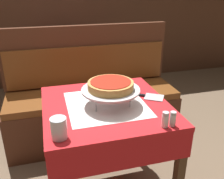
{
  "coord_description": "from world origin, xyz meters",
  "views": [
    {
      "loc": [
        -0.33,
        -1.33,
        1.43
      ],
      "look_at": [
        0.02,
        -0.05,
        0.86
      ],
      "focal_mm": 40.0,
      "sensor_mm": 36.0,
      "label": 1
    }
  ],
  "objects_px": {
    "pizza_server": "(145,96)",
    "water_glass_near": "(59,128)",
    "salt_shaker": "(165,120)",
    "deep_dish_pizza": "(111,85)",
    "pepper_shaker": "(173,119)",
    "booth_bench": "(92,107)",
    "pizza_pan_stand": "(111,90)",
    "dining_table_rear": "(60,50)",
    "dining_table_front": "(106,120)",
    "condiment_caddy": "(67,37)"
  },
  "relations": [
    {
      "from": "dining_table_front",
      "to": "salt_shaker",
      "type": "distance_m",
      "value": 0.43
    },
    {
      "from": "condiment_caddy",
      "to": "salt_shaker",
      "type": "bearing_deg",
      "value": -83.3
    },
    {
      "from": "pizza_pan_stand",
      "to": "pizza_server",
      "type": "bearing_deg",
      "value": 12.7
    },
    {
      "from": "pizza_pan_stand",
      "to": "water_glass_near",
      "type": "xyz_separation_m",
      "value": [
        -0.33,
        -0.27,
        -0.04
      ]
    },
    {
      "from": "pizza_server",
      "to": "salt_shaker",
      "type": "relative_size",
      "value": 3.07
    },
    {
      "from": "dining_table_front",
      "to": "salt_shaker",
      "type": "height_order",
      "value": "salt_shaker"
    },
    {
      "from": "dining_table_front",
      "to": "condiment_caddy",
      "type": "relative_size",
      "value": 4.25
    },
    {
      "from": "dining_table_rear",
      "to": "condiment_caddy",
      "type": "xyz_separation_m",
      "value": [
        0.11,
        0.11,
        0.14
      ]
    },
    {
      "from": "water_glass_near",
      "to": "salt_shaker",
      "type": "relative_size",
      "value": 1.26
    },
    {
      "from": "dining_table_rear",
      "to": "salt_shaker",
      "type": "bearing_deg",
      "value": -80.14
    },
    {
      "from": "deep_dish_pizza",
      "to": "salt_shaker",
      "type": "distance_m",
      "value": 0.39
    },
    {
      "from": "dining_table_front",
      "to": "dining_table_rear",
      "type": "bearing_deg",
      "value": 94.44
    },
    {
      "from": "dining_table_rear",
      "to": "pizza_pan_stand",
      "type": "distance_m",
      "value": 1.8
    },
    {
      "from": "salt_shaker",
      "to": "booth_bench",
      "type": "bearing_deg",
      "value": 98.42
    },
    {
      "from": "pizza_server",
      "to": "booth_bench",
      "type": "bearing_deg",
      "value": 105.75
    },
    {
      "from": "dining_table_front",
      "to": "deep_dish_pizza",
      "type": "distance_m",
      "value": 0.25
    },
    {
      "from": "condiment_caddy",
      "to": "dining_table_rear",
      "type": "bearing_deg",
      "value": -132.71
    },
    {
      "from": "deep_dish_pizza",
      "to": "water_glass_near",
      "type": "height_order",
      "value": "deep_dish_pizza"
    },
    {
      "from": "pepper_shaker",
      "to": "booth_bench",
      "type": "bearing_deg",
      "value": 100.55
    },
    {
      "from": "dining_table_rear",
      "to": "salt_shaker",
      "type": "distance_m",
      "value": 2.14
    },
    {
      "from": "dining_table_rear",
      "to": "pepper_shaker",
      "type": "xyz_separation_m",
      "value": [
        0.41,
        -2.1,
        0.13
      ]
    },
    {
      "from": "pizza_pan_stand",
      "to": "salt_shaker",
      "type": "bearing_deg",
      "value": -57.18
    },
    {
      "from": "dining_table_front",
      "to": "deep_dish_pizza",
      "type": "relative_size",
      "value": 2.8
    },
    {
      "from": "pizza_pan_stand",
      "to": "pepper_shaker",
      "type": "distance_m",
      "value": 0.4
    },
    {
      "from": "dining_table_front",
      "to": "pizza_pan_stand",
      "type": "bearing_deg",
      "value": -36.78
    },
    {
      "from": "dining_table_front",
      "to": "pepper_shaker",
      "type": "distance_m",
      "value": 0.46
    },
    {
      "from": "dining_table_front",
      "to": "condiment_caddy",
      "type": "xyz_separation_m",
      "value": [
        -0.03,
        1.88,
        0.16
      ]
    },
    {
      "from": "pepper_shaker",
      "to": "condiment_caddy",
      "type": "bearing_deg",
      "value": 97.79
    },
    {
      "from": "dining_table_rear",
      "to": "pizza_pan_stand",
      "type": "bearing_deg",
      "value": -84.82
    },
    {
      "from": "condiment_caddy",
      "to": "pizza_server",
      "type": "bearing_deg",
      "value": -80.56
    },
    {
      "from": "pizza_server",
      "to": "water_glass_near",
      "type": "height_order",
      "value": "water_glass_near"
    },
    {
      "from": "booth_bench",
      "to": "salt_shaker",
      "type": "height_order",
      "value": "booth_bench"
    },
    {
      "from": "booth_bench",
      "to": "condiment_caddy",
      "type": "bearing_deg",
      "value": 94.9
    },
    {
      "from": "dining_table_rear",
      "to": "deep_dish_pizza",
      "type": "bearing_deg",
      "value": -84.82
    },
    {
      "from": "deep_dish_pizza",
      "to": "pepper_shaker",
      "type": "distance_m",
      "value": 0.41
    },
    {
      "from": "booth_bench",
      "to": "pepper_shaker",
      "type": "bearing_deg",
      "value": -79.45
    },
    {
      "from": "pizza_server",
      "to": "water_glass_near",
      "type": "distance_m",
      "value": 0.67
    },
    {
      "from": "dining_table_rear",
      "to": "dining_table_front",
      "type": "bearing_deg",
      "value": -85.56
    },
    {
      "from": "booth_bench",
      "to": "deep_dish_pizza",
      "type": "bearing_deg",
      "value": -92.56
    },
    {
      "from": "pizza_pan_stand",
      "to": "condiment_caddy",
      "type": "distance_m",
      "value": 1.9
    },
    {
      "from": "deep_dish_pizza",
      "to": "pepper_shaker",
      "type": "xyz_separation_m",
      "value": [
        0.25,
        -0.32,
        -0.09
      ]
    },
    {
      "from": "booth_bench",
      "to": "condiment_caddy",
      "type": "relative_size",
      "value": 8.84
    },
    {
      "from": "deep_dish_pizza",
      "to": "condiment_caddy",
      "type": "relative_size",
      "value": 1.52
    },
    {
      "from": "booth_bench",
      "to": "condiment_caddy",
      "type": "xyz_separation_m",
      "value": [
        -0.09,
        1.09,
        0.47
      ]
    },
    {
      "from": "deep_dish_pizza",
      "to": "pepper_shaker",
      "type": "bearing_deg",
      "value": -51.97
    },
    {
      "from": "pepper_shaker",
      "to": "condiment_caddy",
      "type": "relative_size",
      "value": 0.45
    },
    {
      "from": "pizza_server",
      "to": "water_glass_near",
      "type": "relative_size",
      "value": 2.44
    },
    {
      "from": "water_glass_near",
      "to": "pepper_shaker",
      "type": "xyz_separation_m",
      "value": [
        0.57,
        -0.04,
        -0.01
      ]
    },
    {
      "from": "condiment_caddy",
      "to": "deep_dish_pizza",
      "type": "bearing_deg",
      "value": -88.28
    },
    {
      "from": "dining_table_front",
      "to": "pizza_pan_stand",
      "type": "distance_m",
      "value": 0.21
    }
  ]
}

